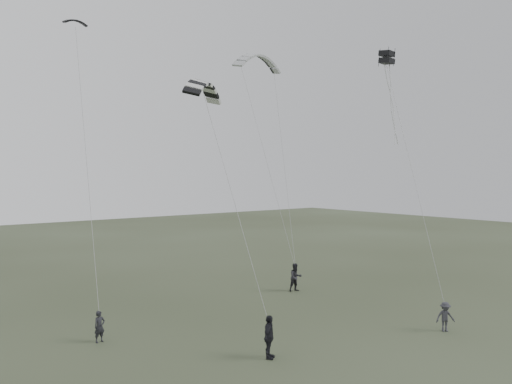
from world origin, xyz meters
TOP-DOWN VIEW (x-y plane):
  - ground at (0.00, 0.00)m, footprint 140.00×140.00m
  - flyer_left at (-7.88, 5.61)m, footprint 0.61×0.45m
  - flyer_right at (6.78, 7.51)m, footprint 1.09×0.93m
  - flyer_center at (-2.79, -1.13)m, footprint 1.19×1.03m
  - flyer_far at (6.82, -3.84)m, footprint 1.14×1.01m
  - kite_dark_small at (-6.26, 13.40)m, footprint 1.44×0.58m
  - kite_pale_large at (8.21, 13.56)m, footprint 4.52×1.71m
  - kite_striped at (-3.50, 3.11)m, footprint 3.31×2.88m
  - kite_box at (8.65, 1.38)m, footprint 0.84×0.91m

SIDE VIEW (x-z plane):
  - ground at x=0.00m, z-range 0.00..0.00m
  - flyer_left at x=-7.88m, z-range 0.00..1.52m
  - flyer_far at x=6.82m, z-range 0.00..1.53m
  - flyer_center at x=-2.79m, z-range 0.00..1.92m
  - flyer_right at x=6.78m, z-range 0.00..1.95m
  - kite_striped at x=-3.50m, z-range 11.92..13.37m
  - kite_box at x=8.65m, z-range 14.90..15.73m
  - kite_dark_small at x=-6.26m, z-range 17.33..17.90m
  - kite_pale_large at x=8.21m, z-range 16.67..18.66m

